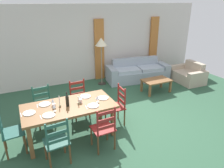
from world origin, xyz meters
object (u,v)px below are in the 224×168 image
wine_glass_near_left (54,106)px  coffee_cup_primary (80,101)px  standing_lamp (101,45)px  dining_chair_head_east (117,105)px  dining_chair_head_west (10,132)px  wine_glass_near_right (97,98)px  dining_chair_far_left (44,106)px  dining_chair_near_left (57,142)px  coffee_cup_secondary (54,106)px  wine_bottle (67,101)px  armchair_upholstered (189,75)px  dining_chair_far_right (79,99)px  dining_table (69,109)px  coffee_table (156,82)px  wine_glass_far_left (53,101)px  couch (137,72)px  dining_chair_near_right (104,128)px

wine_glass_near_left → coffee_cup_primary: size_ratio=1.79×
wine_glass_near_left → standing_lamp: bearing=51.3°
dining_chair_head_east → standing_lamp: (0.68, 2.53, 0.93)m
dining_chair_head_west → wine_glass_near_right: bearing=-2.7°
dining_chair_far_left → standing_lamp: 3.03m
dining_chair_head_east → coffee_cup_primary: (-0.88, -0.01, 0.32)m
dining_chair_near_left → wine_glass_near_left: bearing=79.9°
wine_glass_near_right → coffee_cup_secondary: size_ratio=1.79×
wine_bottle → armchair_upholstered: size_ratio=0.27×
wine_glass_near_right → coffee_cup_secondary: wine_glass_near_right is taller
dining_chair_head_west → dining_chair_far_right: bearing=25.7°
dining_chair_head_west → coffee_cup_secondary: dining_chair_head_west is taller
dining_table → coffee_table: bearing=20.1°
dining_chair_far_left → dining_chair_head_east: same height
wine_bottle → wine_glass_far_left: (-0.27, 0.15, -0.01)m
dining_chair_near_left → dining_chair_head_west: same height
dining_table → couch: 3.98m
dining_chair_near_left → dining_chair_head_west: (-0.75, 0.70, 0.00)m
dining_chair_head_west → wine_bottle: wine_bottle is taller
dining_chair_near_right → wine_glass_far_left: dining_chair_near_right is taller
coffee_cup_primary → standing_lamp: bearing=58.4°
wine_glass_far_left → wine_bottle: bearing=-29.4°
dining_chair_near_right → dining_chair_far_right: size_ratio=1.00×
dining_chair_near_left → wine_glass_near_left: dining_chair_near_left is taller
dining_chair_head_west → dining_chair_head_east: 2.32m
dining_chair_near_left → wine_glass_near_right: bearing=31.0°
dining_chair_near_right → wine_glass_near_right: 0.71m
dining_chair_far_left → wine_glass_near_right: size_ratio=5.96×
armchair_upholstered → dining_chair_far_right: bearing=-171.4°
dining_table → dining_chair_far_right: (0.44, 0.73, -0.19)m
dining_chair_head_west → wine_glass_far_left: 0.97m
dining_chair_near_right → armchair_upholstered: dining_chair_near_right is taller
coffee_cup_secondary → coffee_table: (3.43, 1.12, -0.44)m
couch → armchair_upholstered: bearing=-31.0°
wine_glass_far_left → coffee_cup_secondary: bearing=-90.7°
dining_chair_head_west → wine_glass_near_left: 0.94m
dining_chair_far_left → coffee_cup_secondary: (0.13, -0.71, 0.32)m
coffee_cup_secondary → couch: (3.48, 2.33, -0.50)m
wine_glass_near_left → standing_lamp: 3.46m
wine_glass_far_left → coffee_table: (3.43, 1.01, -0.51)m
dining_chair_head_west → dining_table: bearing=2.1°
dining_chair_near_left → armchair_upholstered: (5.21, 2.13, -0.23)m
dining_chair_head_east → wine_glass_near_left: (-1.46, -0.14, 0.38)m
dining_chair_near_left → dining_chair_head_east: size_ratio=1.00×
dining_chair_near_right → wine_bottle: size_ratio=3.04×
dining_chair_near_left → wine_bottle: 0.91m
dining_chair_near_right → wine_glass_far_left: bearing=132.4°
coffee_cup_primary → coffee_table: 3.13m
wine_glass_near_right → coffee_cup_secondary: (-0.89, 0.16, -0.07)m
wine_bottle → coffee_cup_primary: (0.29, 0.02, -0.07)m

